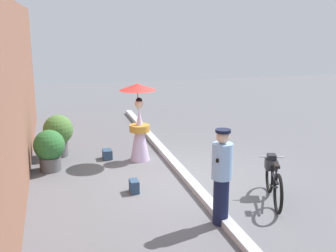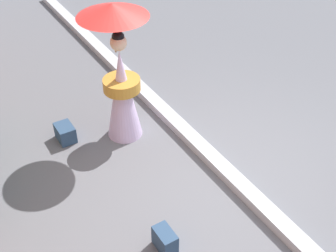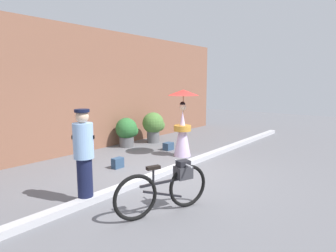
{
  "view_description": "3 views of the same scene",
  "coord_description": "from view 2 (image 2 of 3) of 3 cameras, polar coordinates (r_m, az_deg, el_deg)",
  "views": [
    {
      "loc": [
        -8.12,
        2.65,
        3.32
      ],
      "look_at": [
        -0.24,
        0.48,
        1.28
      ],
      "focal_mm": 45.19,
      "sensor_mm": 36.0,
      "label": 1
    },
    {
      "loc": [
        -2.78,
        2.65,
        3.8
      ],
      "look_at": [
        0.42,
        0.7,
        0.9
      ],
      "focal_mm": 46.15,
      "sensor_mm": 36.0,
      "label": 2
    },
    {
      "loc": [
        -4.78,
        -4.01,
        2.07
      ],
      "look_at": [
        0.66,
        0.46,
        1.0
      ],
      "focal_mm": 30.29,
      "sensor_mm": 36.0,
      "label": 3
    }
  ],
  "objects": [
    {
      "name": "ground_plane",
      "position": [
        5.4,
        8.74,
        -7.54
      ],
      "size": [
        30.0,
        30.0,
        0.0
      ],
      "primitive_type": "plane",
      "color": "slate"
    },
    {
      "name": "sidewalk_curb",
      "position": [
        5.36,
        8.8,
        -7.09
      ],
      "size": [
        14.0,
        0.2,
        0.12
      ],
      "primitive_type": "cube",
      "color": "#B2B2B7",
      "rests_on": "ground_plane"
    },
    {
      "name": "person_with_parasol",
      "position": [
        5.57,
        -6.37,
        7.07
      ],
      "size": [
        0.88,
        0.88,
        1.88
      ],
      "color": "silver",
      "rests_on": "ground_plane"
    },
    {
      "name": "backpack_on_pavement",
      "position": [
        6.07,
        -13.36,
        -0.82
      ],
      "size": [
        0.3,
        0.22,
        0.23
      ],
      "color": "navy",
      "rests_on": "ground_plane"
    },
    {
      "name": "backpack_spare",
      "position": [
        4.62,
        -0.35,
        -14.77
      ],
      "size": [
        0.28,
        0.17,
        0.25
      ],
      "color": "navy",
      "rests_on": "ground_plane"
    }
  ]
}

